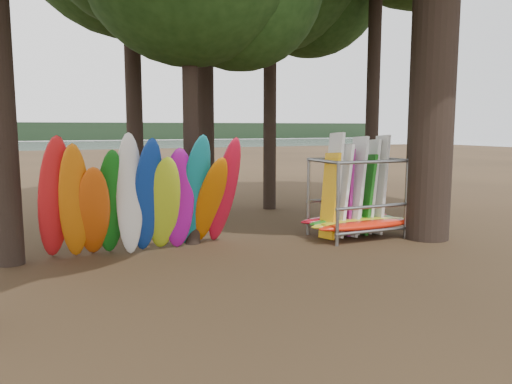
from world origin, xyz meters
name	(u,v)px	position (x,y,z in m)	size (l,w,h in m)	color
ground	(298,259)	(0.00, 0.00, 0.00)	(120.00, 120.00, 0.00)	#47331E
lake	(82,150)	(0.00, 60.00, 0.00)	(160.00, 160.00, 0.00)	gray
far_shore	(63,131)	(0.00, 110.00, 2.00)	(160.00, 4.00, 4.00)	black
kayak_row	(146,200)	(-3.10, 1.81, 1.31)	(4.82, 2.04, 3.03)	red
storage_rack	(356,200)	(2.60, 1.49, 1.01)	(3.08, 1.59, 2.89)	gray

